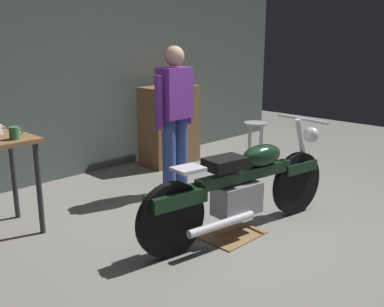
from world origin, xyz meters
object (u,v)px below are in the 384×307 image
person_standing (175,114)px  mug_green_speckled (15,133)px  wooden_dresser (169,125)px  shop_stool (256,133)px  motorcycle (243,186)px

person_standing → mug_green_speckled: person_standing is taller
person_standing → wooden_dresser: person_standing is taller
shop_stool → wooden_dresser: 1.21m
motorcycle → wooden_dresser: wooden_dresser is taller
motorcycle → shop_stool: bearing=41.9°
motorcycle → wooden_dresser: 2.48m
motorcycle → mug_green_speckled: size_ratio=17.51×
mug_green_speckled → person_standing: bearing=-4.8°
motorcycle → mug_green_speckled: bearing=144.8°
wooden_dresser → person_standing: bearing=-129.7°
person_standing → shop_stool: bearing=175.8°
shop_stool → mug_green_speckled: mug_green_speckled is taller
wooden_dresser → mug_green_speckled: size_ratio=8.85×
motorcycle → shop_stool: size_ratio=3.40×
shop_stool → mug_green_speckled: 3.26m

